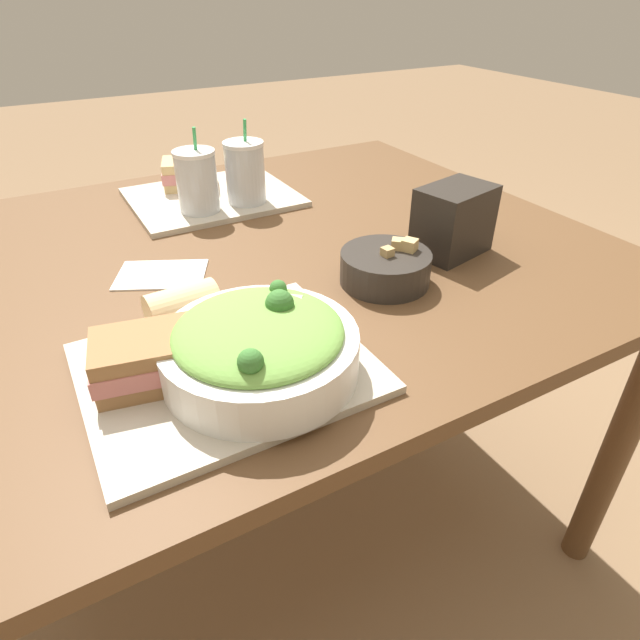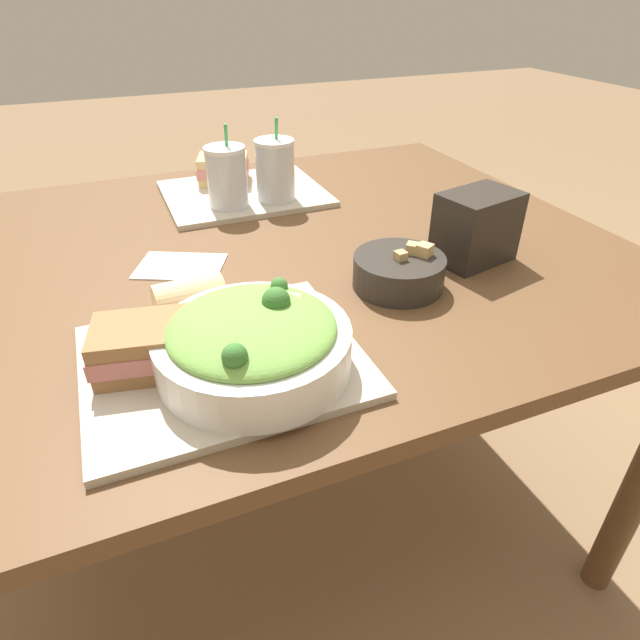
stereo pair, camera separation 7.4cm
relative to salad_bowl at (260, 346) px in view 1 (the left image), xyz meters
The scene contains 13 objects.
ground_plane 0.89m from the salad_bowl, 69.95° to the left, with size 12.00×12.00×0.00m, color #846647.
dining_table 0.41m from the salad_bowl, 69.95° to the left, with size 1.34×1.08×0.75m.
tray_near 0.07m from the salad_bowl, 133.71° to the left, with size 0.36×0.30×0.01m.
tray_far 0.68m from the salad_bowl, 75.67° to the left, with size 0.36×0.30×0.01m.
salad_bowl is the anchor object (origin of this frame).
soup_bowl 0.32m from the salad_bowl, 25.09° to the left, with size 0.15×0.15×0.07m.
sandwich_near 0.14m from the salad_bowl, 157.28° to the left, with size 0.14×0.12×0.06m.
baguette_near 0.16m from the salad_bowl, 108.24° to the left, with size 0.10×0.07×0.06m.
sandwich_far 0.75m from the salad_bowl, 79.11° to the left, with size 0.14×0.13×0.06m.
drink_cup_dark 0.59m from the salad_bowl, 78.91° to the left, with size 0.09×0.09×0.17m.
drink_cup_red 0.62m from the salad_bowl, 68.91° to the left, with size 0.09×0.09×0.18m.
chip_bag 0.50m from the salad_bowl, 20.42° to the left, with size 0.15×0.12×0.13m.
napkin_folded 0.35m from the salad_bowl, 96.20° to the left, with size 0.18×0.16×0.00m.
Camera 1 is at (-0.33, -0.87, 1.20)m, focal length 30.00 mm.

